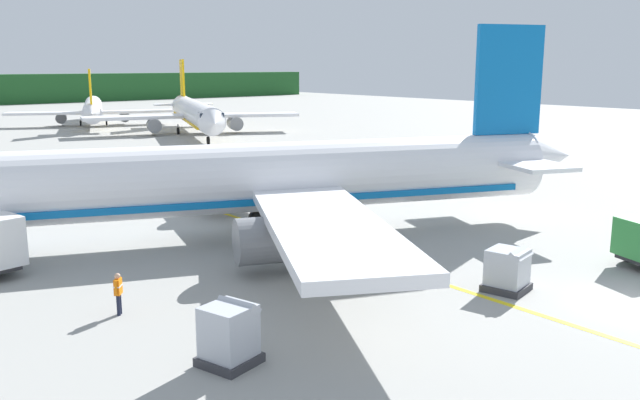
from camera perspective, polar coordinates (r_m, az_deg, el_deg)
The scene contains 9 objects.
ground at distance 65.82m, azimuth -15.93°, elevation 2.66°, with size 240.00×320.00×0.20m, color #999993.
airliner_foreground at distance 36.59m, azimuth -6.03°, elevation 1.76°, with size 39.76×33.43×11.90m.
airliner_mid_apron at distance 94.50m, azimuth -10.72°, elevation 7.34°, with size 29.17×34.71×10.36m.
airliner_far_taxiway at distance 113.22m, azimuth -18.92°, elevation 7.39°, with size 25.32×30.15×8.98m.
cargo_container_near at distance 29.74m, azimuth 15.82°, elevation -5.81°, with size 2.05×2.05×1.96m.
cargo_container_mid at distance 22.09m, azimuth -7.79°, elevation -11.40°, with size 2.05×2.05×2.11m.
crew_loader_left at distance 27.11m, azimuth -16.93°, elevation -7.42°, with size 0.46×0.51×1.69m.
crew_loader_right at distance 35.37m, azimuth 3.12°, elevation -2.51°, with size 0.26×0.63×1.68m.
apron_guide_line at distance 34.99m, azimuth 1.62°, elevation -4.33°, with size 0.30×60.00×0.01m, color yellow.
Camera 1 is at (-25.98, -11.70, 9.58)m, focal length 37.28 mm.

